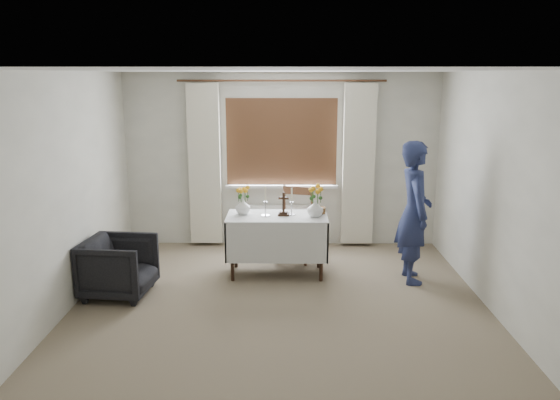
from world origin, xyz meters
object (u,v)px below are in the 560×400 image
at_px(wooden_cross, 284,204).
at_px(wooden_chair, 295,225).
at_px(armchair, 119,267).
at_px(altar_table, 277,245).
at_px(flower_vase_left, 243,206).
at_px(flower_vase_right, 315,208).
at_px(person, 414,212).

bearing_deg(wooden_cross, wooden_chair, 81.62).
xyz_separation_m(wooden_chair, armchair, (-2.01, -1.24, -0.16)).
distance_m(altar_table, flower_vase_left, 0.64).
distance_m(altar_table, wooden_chair, 0.61).
xyz_separation_m(flower_vase_left, flower_vase_right, (0.89, -0.12, 0.01)).
relative_size(armchair, flower_vase_left, 3.78).
distance_m(wooden_chair, wooden_cross, 0.70).
distance_m(person, flower_vase_left, 2.09).
distance_m(flower_vase_left, flower_vase_right, 0.90).
bearing_deg(person, armchair, 97.56).
bearing_deg(wooden_chair, flower_vase_right, -53.91).
bearing_deg(wooden_cross, flower_vase_right, -0.99).
height_order(altar_table, flower_vase_left, flower_vase_left).
relative_size(altar_table, wooden_cross, 4.23).
distance_m(altar_table, wooden_cross, 0.53).
height_order(person, flower_vase_right, person).
distance_m(wooden_chair, person, 1.63).
xyz_separation_m(wooden_chair, flower_vase_right, (0.24, -0.60, 0.37)).
bearing_deg(armchair, altar_table, -63.03).
relative_size(altar_table, person, 0.72).
xyz_separation_m(altar_table, armchair, (-1.78, -0.69, -0.04)).
bearing_deg(flower_vase_right, wooden_chair, 111.68).
height_order(wooden_chair, person, person).
relative_size(altar_table, armchair, 1.67).
height_order(altar_table, person, person).
relative_size(wooden_chair, person, 0.58).
bearing_deg(person, flower_vase_left, 82.10).
xyz_separation_m(altar_table, wooden_chair, (0.23, 0.55, 0.11)).
relative_size(wooden_chair, flower_vase_right, 4.76).
bearing_deg(wooden_chair, altar_table, -98.26).
distance_m(armchair, wooden_cross, 2.07).
height_order(wooden_cross, flower_vase_right, wooden_cross).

